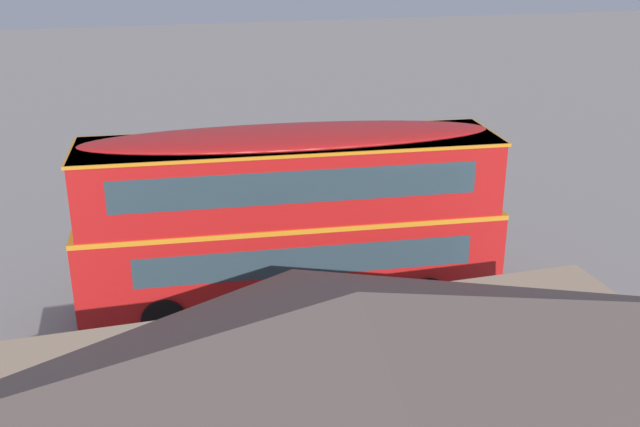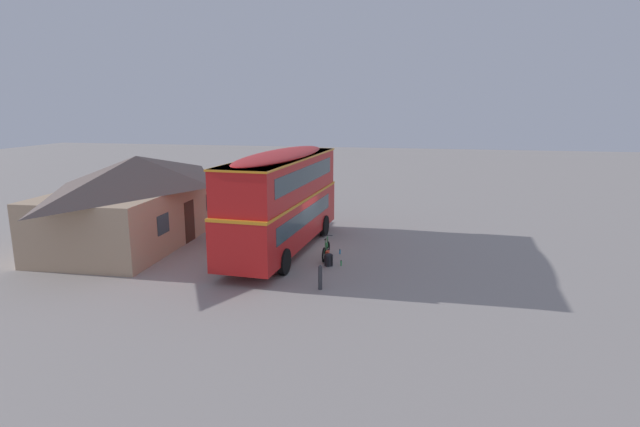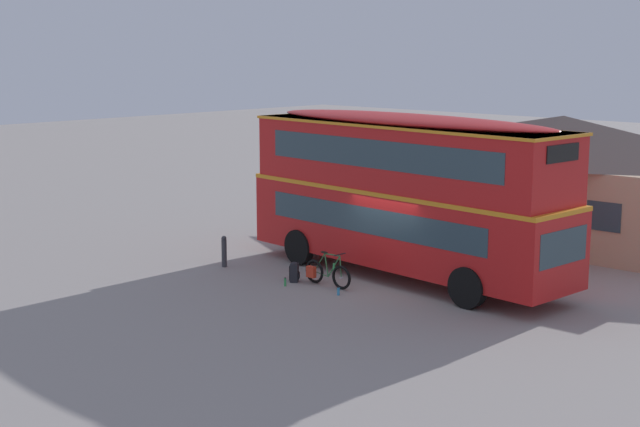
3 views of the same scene
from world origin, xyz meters
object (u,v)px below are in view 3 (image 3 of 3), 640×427
Objects in this scene: backpack_on_ground at (294,272)px; kerb_bollard at (224,251)px; water_bottle_green_metal at (285,282)px; double_decker_bus at (405,188)px; touring_bicycle at (326,273)px; water_bottle_blue_sports at (338,291)px.

backpack_on_ground is 0.60× the size of kerb_bollard.
backpack_on_ground is 2.27× the size of water_bottle_green_metal.
double_decker_bus is 3.38m from touring_bicycle.
double_decker_bus is 3.77m from water_bottle_blue_sports.
kerb_bollard reaches higher than backpack_on_ground.
kerb_bollard is (-3.03, 0.32, 0.38)m from water_bottle_green_metal.
backpack_on_ground is 0.58m from water_bottle_green_metal.
touring_bicycle is 7.21× the size of water_bottle_blue_sports.
water_bottle_blue_sports is (-0.04, -2.78, -2.53)m from double_decker_bus.
touring_bicycle reaches higher than backpack_on_ground.
touring_bicycle is at bearing 16.90° from backpack_on_ground.
water_bottle_green_metal is at bearing -134.24° from touring_bicycle.
touring_bicycle is 3.87m from kerb_bollard.
water_bottle_green_metal is 0.26× the size of kerb_bollard.
touring_bicycle is 2.96× the size of backpack_on_ground.
backpack_on_ground is at bearing -163.10° from touring_bicycle.
touring_bicycle reaches higher than kerb_bollard.
double_decker_bus is 45.41× the size of water_bottle_blue_sports.
backpack_on_ground is 2.88m from kerb_bollard.
double_decker_bus is 4.00m from backpack_on_ground.
water_bottle_blue_sports is (0.94, -0.48, -0.26)m from touring_bicycle.
kerb_bollard is at bearing -175.88° from backpack_on_ground.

